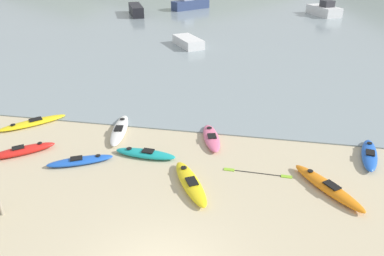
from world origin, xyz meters
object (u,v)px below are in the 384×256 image
Objects in this scene: moored_boat_0 at (190,4)px; kayak_on_sand_5 at (211,138)px; kayak_on_sand_4 at (328,187)px; moored_boat_1 at (188,42)px; kayak_on_sand_0 at (369,155)px; loose_paddle at (257,173)px; kayak_on_sand_6 at (145,154)px; moored_boat_2 at (136,10)px; kayak_on_sand_9 at (33,123)px; kayak_on_sand_1 at (191,183)px; moored_boat_3 at (324,10)px; kayak_on_sand_3 at (22,151)px; kayak_on_sand_2 at (120,130)px; kayak_on_sand_8 at (80,161)px.

kayak_on_sand_5 is at bearing -77.56° from moored_boat_0.
moored_boat_1 reaches higher than kayak_on_sand_4.
kayak_on_sand_0 is 5.21m from loose_paddle.
kayak_on_sand_5 is 3.32m from kayak_on_sand_6.
moored_boat_1 is at bearing -55.67° from moored_boat_2.
kayak_on_sand_9 reaches higher than loose_paddle.
kayak_on_sand_1 is at bearing -37.66° from kayak_on_sand_6.
kayak_on_sand_5 is 1.00× the size of loose_paddle.
kayak_on_sand_9 is (-9.31, -0.04, -0.02)m from kayak_on_sand_5.
kayak_on_sand_9 is 39.13m from moored_boat_3.
kayak_on_sand_1 is at bearing -22.71° from kayak_on_sand_9.
kayak_on_sand_3 is 41.05m from moored_boat_3.
kayak_on_sand_9 is at bearing 179.04° from kayak_on_sand_0.
kayak_on_sand_9 is at bearing -118.30° from moored_boat_3.
moored_boat_3 reaches higher than kayak_on_sand_9.
loose_paddle is (6.84, -2.39, -0.14)m from kayak_on_sand_2.
kayak_on_sand_2 reaches higher than loose_paddle.
kayak_on_sand_4 reaches higher than kayak_on_sand_1.
kayak_on_sand_2 is at bearing -111.90° from moored_boat_3.
kayak_on_sand_3 reaches higher than kayak_on_sand_4.
kayak_on_sand_2 is 31.67m from moored_boat_2.
kayak_on_sand_2 reaches higher than kayak_on_sand_9.
kayak_on_sand_5 reaches higher than kayak_on_sand_2.
kayak_on_sand_8 is 7.52m from loose_paddle.
loose_paddle is at bearing -156.27° from kayak_on_sand_0.
kayak_on_sand_6 is at bearing 174.98° from loose_paddle.
kayak_on_sand_6 is 2.79m from kayak_on_sand_8.
kayak_on_sand_5 reaches higher than kayak_on_sand_6.
moored_boat_1 reaches higher than kayak_on_sand_9.
kayak_on_sand_9 is at bearing 143.52° from kayak_on_sand_8.
loose_paddle is (4.91, -0.43, -0.13)m from kayak_on_sand_6.
kayak_on_sand_1 is at bearing -68.56° from moored_boat_2.
kayak_on_sand_8 is 0.53× the size of moored_boat_2.
kayak_on_sand_8 is 34.42m from moored_boat_2.
kayak_on_sand_0 is 1.04× the size of kayak_on_sand_5.
kayak_on_sand_4 is (13.03, -0.32, -0.01)m from kayak_on_sand_3.
moored_boat_2 is at bearing 119.09° from kayak_on_sand_4.
moored_boat_1 reaches higher than kayak_on_sand_1.
kayak_on_sand_3 is 0.51× the size of moored_boat_0.
moored_boat_0 reaches higher than moored_boat_3.
kayak_on_sand_0 reaches higher than kayak_on_sand_8.
loose_paddle is at bearing -64.03° from moored_boat_2.
kayak_on_sand_0 is at bearing 9.30° from kayak_on_sand_3.
kayak_on_sand_8 is at bearing -175.17° from loose_paddle.
moored_boat_2 reaches higher than kayak_on_sand_6.
kayak_on_sand_6 is (1.93, -1.96, -0.01)m from kayak_on_sand_2.
moored_boat_0 is at bearing 108.22° from kayak_on_sand_4.
kayak_on_sand_8 is at bearing 171.16° from kayak_on_sand_1.
kayak_on_sand_4 is 1.11× the size of kayak_on_sand_5.
kayak_on_sand_1 is (-7.30, -3.50, -0.01)m from kayak_on_sand_0.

